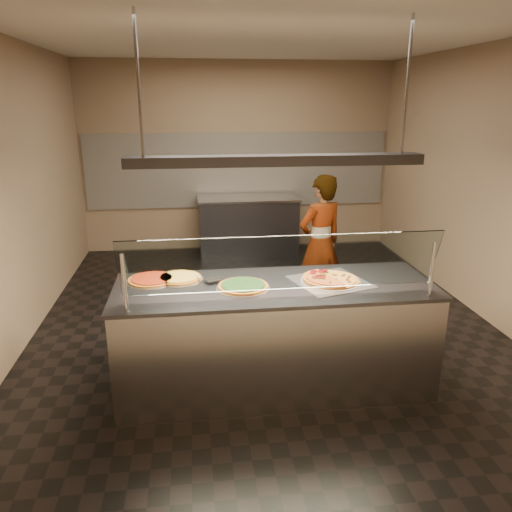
{
  "coord_description": "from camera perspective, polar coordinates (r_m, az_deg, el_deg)",
  "views": [
    {
      "loc": [
        -0.76,
        -5.19,
        2.39
      ],
      "look_at": [
        -0.2,
        -0.84,
        1.02
      ],
      "focal_mm": 35.0,
      "sensor_mm": 36.0,
      "label": 1
    }
  ],
  "objects": [
    {
      "name": "wall_left",
      "position": [
        5.55,
        -25.78,
        6.42
      ],
      "size": [
        0.02,
        6.0,
        3.0
      ],
      "primitive_type": "cube",
      "color": "#9A7E63",
      "rests_on": "ground"
    },
    {
      "name": "pizza_cheese",
      "position": [
        4.31,
        -8.76,
        -2.45
      ],
      "size": [
        0.4,
        0.4,
        0.03
      ],
      "color": "silver",
      "rests_on": "serving_counter"
    },
    {
      "name": "prep_table",
      "position": [
        8.02,
        -0.93,
        3.49
      ],
      "size": [
        1.58,
        0.74,
        0.93
      ],
      "color": "#404046",
      "rests_on": "ground"
    },
    {
      "name": "heat_lamp_housing",
      "position": [
        3.89,
        2.34,
        10.86
      ],
      "size": [
        2.3,
        0.18,
        0.08
      ],
      "primitive_type": "cube",
      "color": "#404046",
      "rests_on": "ceiling"
    },
    {
      "name": "wall_right",
      "position": [
        6.2,
        24.84,
        7.52
      ],
      "size": [
        0.02,
        6.0,
        3.0
      ],
      "primitive_type": "cube",
      "color": "#9A7E63",
      "rests_on": "ground"
    },
    {
      "name": "pizza_spatula",
      "position": [
        4.24,
        -5.95,
        -2.43
      ],
      "size": [
        0.24,
        0.22,
        0.02
      ],
      "color": "#B7B7BC",
      "rests_on": "pizza_spinach"
    },
    {
      "name": "ceiling",
      "position": [
        5.28,
        1.08,
        24.11
      ],
      "size": [
        5.0,
        6.0,
        0.02
      ],
      "primitive_type": "cube",
      "color": "silver",
      "rests_on": "wall_back"
    },
    {
      "name": "pizza_tomato",
      "position": [
        4.31,
        -11.83,
        -2.6
      ],
      "size": [
        0.42,
        0.42,
        0.03
      ],
      "color": "silver",
      "rests_on": "serving_counter"
    },
    {
      "name": "ground",
      "position": [
        5.77,
        0.91,
        -7.22
      ],
      "size": [
        5.0,
        6.0,
        0.02
      ],
      "primitive_type": "cube",
      "color": "black",
      "rests_on": "ground"
    },
    {
      "name": "sneeze_guard",
      "position": [
        3.72,
        3.08,
        -0.91
      ],
      "size": [
        2.41,
        0.18,
        0.54
      ],
      "color": "#B7B7BC",
      "rests_on": "serving_counter"
    },
    {
      "name": "pizza_spinach",
      "position": [
        4.07,
        -1.49,
        -3.44
      ],
      "size": [
        0.44,
        0.44,
        0.03
      ],
      "color": "silver",
      "rests_on": "serving_counter"
    },
    {
      "name": "wall_back",
      "position": [
        8.28,
        -2.06,
        11.19
      ],
      "size": [
        5.0,
        0.02,
        3.0
      ],
      "primitive_type": "cube",
      "color": "#9A7E63",
      "rests_on": "ground"
    },
    {
      "name": "lamp_rod_left",
      "position": [
        3.83,
        -13.3,
        18.5
      ],
      "size": [
        0.02,
        0.02,
        1.01
      ],
      "primitive_type": "cylinder",
      "color": "#B7B7BC",
      "rests_on": "ceiling"
    },
    {
      "name": "tile_band",
      "position": [
        8.28,
        -2.02,
        9.79
      ],
      "size": [
        4.9,
        0.02,
        1.2
      ],
      "primitive_type": "cube",
      "color": "silver",
      "rests_on": "wall_back"
    },
    {
      "name": "perforated_tray",
      "position": [
        4.24,
        8.48,
        -2.86
      ],
      "size": [
        0.71,
        0.71,
        0.01
      ],
      "color": "silver",
      "rests_on": "serving_counter"
    },
    {
      "name": "lamp_rod_right",
      "position": [
        4.16,
        16.9,
        18.11
      ],
      "size": [
        0.02,
        0.02,
        1.01
      ],
      "primitive_type": "cylinder",
      "color": "#B7B7BC",
      "rests_on": "ceiling"
    },
    {
      "name": "wall_front",
      "position": [
        2.47,
        11.07,
        -4.07
      ],
      "size": [
        5.0,
        0.02,
        3.0
      ],
      "primitive_type": "cube",
      "color": "#9A7E63",
      "rests_on": "ground"
    },
    {
      "name": "worker",
      "position": [
        5.85,
        7.36,
        1.46
      ],
      "size": [
        0.69,
        0.59,
        1.6
      ],
      "primitive_type": "imported",
      "rotation": [
        0.0,
        0.0,
        3.56
      ],
      "color": "#3F3C44",
      "rests_on": "ground"
    },
    {
      "name": "half_pizza_pepperoni",
      "position": [
        4.21,
        7.0,
        -2.58
      ],
      "size": [
        0.36,
        0.52,
        0.05
      ],
      "color": "brown",
      "rests_on": "perforated_tray"
    },
    {
      "name": "serving_counter",
      "position": [
        4.32,
        2.1,
        -9.09
      ],
      "size": [
        2.65,
        0.94,
        0.93
      ],
      "color": "#B7B7BC",
      "rests_on": "ground"
    },
    {
      "name": "half_pizza_sausage",
      "position": [
        4.26,
        10.0,
        -2.55
      ],
      "size": [
        0.36,
        0.52,
        0.04
      ],
      "color": "brown",
      "rests_on": "perforated_tray"
    }
  ]
}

